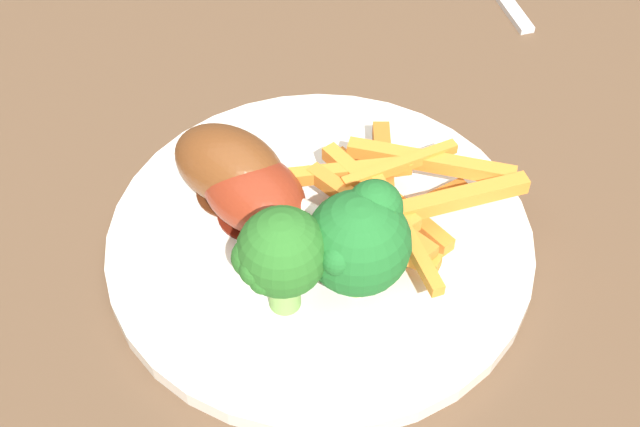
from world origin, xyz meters
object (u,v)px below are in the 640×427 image
(dinner_plate, at_px, (320,241))
(chicken_drumstick_near, at_px, (258,196))
(dining_table, at_px, (300,326))
(broccoli_floret_middle, at_px, (279,255))
(chicken_drumstick_far, at_px, (235,170))
(carrot_fries_pile, at_px, (395,195))
(broccoli_floret_front, at_px, (355,242))

(dinner_plate, bearing_deg, chicken_drumstick_near, 34.71)
(dining_table, distance_m, dinner_plate, 0.11)
(broccoli_floret_middle, height_order, chicken_drumstick_far, broccoli_floret_middle)
(broccoli_floret_middle, bearing_deg, chicken_drumstick_near, -21.38)
(carrot_fries_pile, bearing_deg, chicken_drumstick_near, 57.53)
(dinner_plate, bearing_deg, broccoli_floret_front, 170.78)
(broccoli_floret_middle, bearing_deg, dining_table, -41.75)
(dining_table, bearing_deg, chicken_drumstick_far, 24.92)
(carrot_fries_pile, relative_size, chicken_drumstick_near, 1.13)
(carrot_fries_pile, bearing_deg, dinner_plate, 76.11)
(broccoli_floret_middle, bearing_deg, dinner_plate, -57.72)
(broccoli_floret_front, height_order, chicken_drumstick_near, broccoli_floret_front)
(broccoli_floret_middle, distance_m, chicken_drumstick_near, 0.07)
(dining_table, relative_size, broccoli_floret_front, 12.69)
(dinner_plate, distance_m, chicken_drumstick_far, 0.07)
(broccoli_floret_middle, relative_size, chicken_drumstick_far, 0.56)
(chicken_drumstick_far, bearing_deg, dining_table, -155.08)
(chicken_drumstick_near, distance_m, chicken_drumstick_far, 0.03)
(dining_table, height_order, chicken_drumstick_near, chicken_drumstick_near)
(broccoli_floret_middle, xyz_separation_m, carrot_fries_pile, (0.02, -0.10, -0.03))
(broccoli_floret_front, distance_m, carrot_fries_pile, 0.07)
(dinner_plate, xyz_separation_m, carrot_fries_pile, (-0.01, -0.05, 0.02))
(dining_table, bearing_deg, broccoli_floret_front, 178.64)
(broccoli_floret_front, bearing_deg, carrot_fries_pile, -59.24)
(dining_table, height_order, carrot_fries_pile, carrot_fries_pile)
(dinner_plate, height_order, broccoli_floret_middle, broccoli_floret_middle)
(broccoli_floret_front, xyz_separation_m, broccoli_floret_middle, (0.01, 0.04, 0.00))
(broccoli_floret_front, height_order, carrot_fries_pile, broccoli_floret_front)
(broccoli_floret_front, height_order, broccoli_floret_middle, same)
(dinner_plate, xyz_separation_m, broccoli_floret_middle, (-0.03, 0.05, 0.05))
(broccoli_floret_front, relative_size, chicken_drumstick_near, 0.58)
(dining_table, relative_size, dinner_plate, 3.45)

